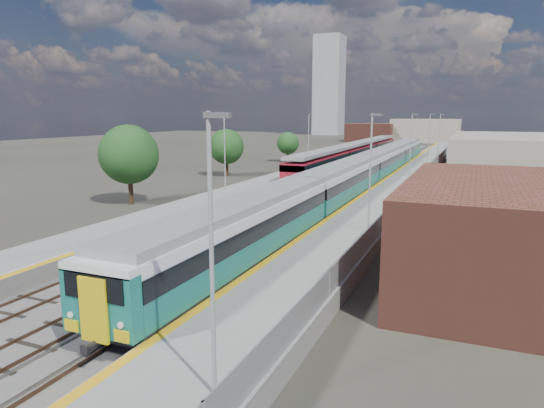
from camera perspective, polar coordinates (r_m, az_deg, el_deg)
The scene contains 11 objects.
ground at distance 60.32m, azimuth 10.44°, elevation 2.29°, with size 320.00×320.00×0.00m, color #47443A.
ballast_bed at distance 63.23m, azimuth 8.94°, elevation 2.74°, with size 10.50×155.00×0.06m, color #565451.
tracks at distance 64.70m, azimuth 9.81°, elevation 2.96°, with size 8.96×160.00×0.17m.
platform_right at distance 61.81m, azimuth 15.75°, elevation 2.77°, with size 4.70×155.00×8.52m.
platform_left at distance 65.09m, azimuth 3.12°, elevation 3.51°, with size 4.30×155.00×8.52m.
buildings at distance 150.17m, azimuth 11.14°, elevation 11.18°, with size 72.00×185.50×40.00m.
green_train at distance 55.15m, azimuth 10.99°, elevation 3.98°, with size 3.03×84.28×3.34m.
red_train at distance 81.09m, azimuth 9.81°, elevation 5.95°, with size 2.96×60.04×3.74m.
tree_a at distance 47.44m, azimuth -16.48°, elevation 5.60°, with size 5.54×5.54×7.51m.
tree_b at distance 66.93m, azimuth -5.39°, elevation 6.72°, with size 4.78×4.78×6.47m.
tree_c at distance 87.19m, azimuth 1.88°, elevation 7.17°, with size 3.94×3.94×5.35m.
Camera 1 is at (12.62, -8.37, 8.44)m, focal length 32.00 mm.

